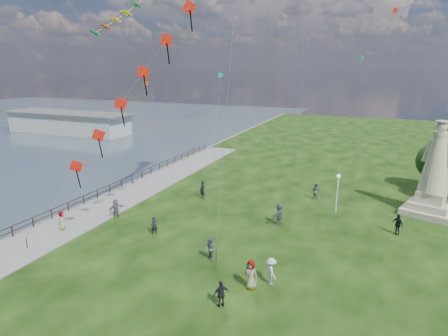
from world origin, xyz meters
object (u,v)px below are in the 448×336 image
at_px(person_6, 203,190).
at_px(person_7, 316,191).
at_px(person_1, 210,249).
at_px(person_10, 62,221).
at_px(person_9, 398,224).
at_px(person_3, 221,294).
at_px(person_2, 271,271).
at_px(person_4, 251,274).
at_px(pier_pavilion, 68,122).
at_px(statue, 434,180).
at_px(person_0, 154,226).
at_px(person_11, 279,214).
at_px(lamppost, 338,185).
at_px(person_5, 116,208).

distance_m(person_6, person_7, 11.88).
relative_size(person_1, person_7, 1.00).
bearing_deg(person_10, person_9, -94.35).
bearing_deg(person_3, person_2, -164.14).
distance_m(person_2, person_4, 1.44).
bearing_deg(person_10, person_4, -121.93).
height_order(pier_pavilion, person_4, pier_pavilion).
xyz_separation_m(person_2, person_10, (-18.61, 0.94, -0.08)).
bearing_deg(statue, person_4, -104.64).
bearing_deg(person_0, person_1, -57.94).
relative_size(person_4, person_6, 0.99).
height_order(statue, person_11, statue).
xyz_separation_m(person_4, person_9, (8.63, 12.15, -0.05)).
relative_size(pier_pavilion, statue, 3.40).
bearing_deg(person_0, person_9, -15.62).
height_order(person_1, person_3, person_1).
distance_m(person_3, person_4, 2.64).
bearing_deg(lamppost, pier_pavilion, 156.23).
distance_m(statue, person_0, 25.69).
bearing_deg(person_5, statue, -44.92).
distance_m(pier_pavilion, person_5, 53.85).
bearing_deg(statue, pier_pavilion, 178.86).
xyz_separation_m(lamppost, person_4, (-3.37, -15.16, -1.80)).
height_order(pier_pavilion, person_11, pier_pavilion).
xyz_separation_m(lamppost, person_9, (5.26, -3.01, -1.85)).
xyz_separation_m(statue, person_9, (-2.92, -6.07, -2.44)).
bearing_deg(person_6, lamppost, 29.48).
bearing_deg(person_6, person_10, -99.33).
relative_size(person_1, person_3, 1.04).
bearing_deg(person_6, statue, 35.08).
xyz_separation_m(person_0, person_9, (18.50, 7.88, 0.13)).
xyz_separation_m(person_3, person_6, (-9.13, 16.16, 0.12)).
height_order(person_0, person_9, person_9).
height_order(lamppost, person_1, lamppost).
relative_size(person_3, person_10, 1.03).
bearing_deg(person_7, person_11, 100.83).
bearing_deg(person_10, person_0, -98.83).
bearing_deg(person_5, person_11, -52.95).
height_order(person_9, person_10, person_9).
xyz_separation_m(lamppost, person_7, (-2.45, 3.05, -1.88)).
height_order(person_4, person_11, person_11).
relative_size(person_6, person_11, 0.98).
bearing_deg(person_0, statue, -5.61).
xyz_separation_m(person_3, person_5, (-14.22, 8.49, 0.04)).
distance_m(person_5, person_10, 4.75).
xyz_separation_m(person_1, person_6, (-6.26, 11.55, 0.09)).
xyz_separation_m(person_10, person_11, (16.67, 8.31, 0.17)).
distance_m(statue, person_1, 22.36).
xyz_separation_m(person_2, person_6, (-11.10, 12.70, 0.07)).
relative_size(statue, person_10, 5.47).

